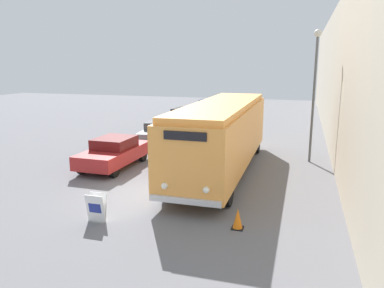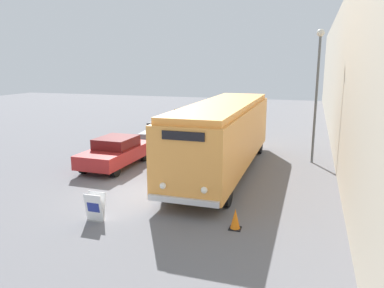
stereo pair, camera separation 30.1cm
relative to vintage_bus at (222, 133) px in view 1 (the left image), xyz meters
The scene contains 10 objects.
ground_plane 4.64m from the vintage_bus, 117.95° to the right, with size 80.00×80.00×0.00m, color slate.
building_wall_right 8.39m from the vintage_bus, 50.46° to the left, with size 0.30×60.00×8.20m.
vintage_bus is the anchor object (origin of this frame).
sign_board 7.23m from the vintage_bus, 111.44° to the right, with size 0.61×0.35×0.92m.
streetlamp 5.50m from the vintage_bus, 37.46° to the left, with size 0.36×0.36×6.50m.
parked_car_near 5.27m from the vintage_bus, behind, with size 1.99×4.36×1.44m.
parked_car_mid 7.29m from the vintage_bus, 134.50° to the left, with size 2.24×4.26×1.36m.
parked_car_far 11.89m from the vintage_bus, 115.97° to the left, with size 2.21×4.48×1.55m.
parked_car_distant 19.16m from the vintage_bus, 106.07° to the left, with size 2.29×4.43×1.47m.
traffic_cone 6.29m from the vintage_bus, 73.17° to the right, with size 0.36×0.36×0.64m.
Camera 1 is at (5.47, -12.60, 4.93)m, focal length 35.00 mm.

